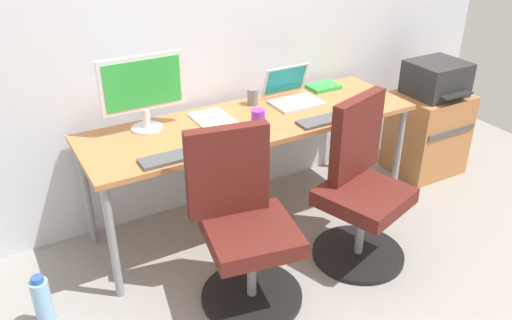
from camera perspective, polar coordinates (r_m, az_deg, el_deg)
The scene contains 18 objects.
ground_plane at distance 3.49m, azimuth -0.41°, elevation -6.45°, with size 5.28×5.28×0.00m, color gray.
back_wall at distance 3.30m, azimuth -4.01°, elevation 16.14°, with size 4.40×0.04×2.60m, color silver.
desk at distance 3.16m, azimuth -0.45°, elevation 3.46°, with size 2.03×0.64×0.72m.
office_chair_left at distance 2.69m, azimuth -1.36°, elevation -7.34°, with size 0.54×0.54×0.94m.
office_chair_right at distance 3.05m, azimuth 11.22°, elevation -3.17°, with size 0.55×0.55×0.94m.
side_cabinet at distance 4.14m, azimuth 18.05°, elevation 2.83°, with size 0.50×0.43×0.61m.
printer at distance 3.99m, azimuth 18.97°, elevation 8.36°, with size 0.38×0.40×0.24m.
water_bottle_on_floor at distance 2.87m, azimuth -22.07°, elevation -14.16°, with size 0.09×0.09×0.31m.
desktop_monitor at distance 2.99m, azimuth -12.17°, elevation 7.67°, with size 0.48×0.18×0.43m.
open_laptop at distance 3.39m, azimuth 3.92°, elevation 7.20°, with size 0.31×0.29×0.22m.
keyboard_by_monitor at distance 2.72m, azimuth -9.03°, elevation 0.29°, with size 0.34×0.12×0.02m, color #515156.
keyboard_by_laptop at distance 3.13m, azimuth 7.45°, elevation 4.32°, with size 0.34×0.12×0.02m, color #515156.
mouse_by_monitor at distance 3.27m, azimuth 11.14°, elevation 5.21°, with size 0.06×0.10×0.03m, color #B7B7B7.
mouse_by_laptop at distance 3.44m, azimuth 11.57°, elevation 6.31°, with size 0.06×0.10×0.03m, color #2D2D2D.
coffee_mug at distance 3.05m, azimuth 0.22°, elevation 4.65°, with size 0.08×0.08×0.09m, color purple.
pen_cup at distance 3.34m, azimuth -0.35°, elevation 6.88°, with size 0.07×0.07×0.10m, color slate.
notebook at distance 3.65m, azimuth 7.33°, elevation 7.90°, with size 0.21×0.15×0.03m, color green.
paper_pile at distance 3.13m, azimuth -4.63°, elevation 4.38°, with size 0.21×0.30×0.01m, color white.
Camera 1 is at (-1.40, -2.51, 1.98)m, focal length 36.91 mm.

